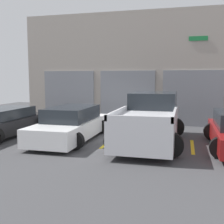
{
  "coord_description": "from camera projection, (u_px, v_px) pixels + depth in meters",
  "views": [
    {
      "loc": [
        2.79,
        -11.73,
        2.41
      ],
      "look_at": [
        0.0,
        -1.03,
        1.1
      ],
      "focal_mm": 45.0,
      "sensor_mm": 36.0,
      "label": 1
    }
  ],
  "objects": [
    {
      "name": "parking_stripe_centre",
      "position": [
        109.0,
        142.0,
        10.79
      ],
      "size": [
        0.12,
        2.2,
        0.01
      ],
      "primitive_type": "cube",
      "color": "gold",
      "rests_on": "ground"
    },
    {
      "name": "parking_stripe_left",
      "position": [
        36.0,
        138.0,
        11.56
      ],
      "size": [
        0.12,
        2.2,
        0.01
      ],
      "primitive_type": "cube",
      "color": "gold",
      "rests_on": "ground"
    },
    {
      "name": "parking_stripe_right",
      "position": [
        192.0,
        147.0,
        10.01
      ],
      "size": [
        0.12,
        2.2,
        0.01
      ],
      "primitive_type": "cube",
      "color": "gold",
      "rests_on": "ground"
    },
    {
      "name": "ground_plane",
      "position": [
        118.0,
        134.0,
        12.26
      ],
      "size": [
        28.0,
        28.0,
        0.0
      ],
      "primitive_type": "plane",
      "color": "#3D3D3F"
    },
    {
      "name": "sedan_white",
      "position": [
        71.0,
        124.0,
        11.13
      ],
      "size": [
        2.15,
        4.73,
        1.31
      ],
      "color": "white",
      "rests_on": "ground"
    },
    {
      "name": "sedan_side",
      "position": [
        3.0,
        123.0,
        11.91
      ],
      "size": [
        2.1,
        4.72,
        1.17
      ],
      "color": "black",
      "rests_on": "ground"
    },
    {
      "name": "pickup_truck",
      "position": [
        150.0,
        120.0,
        10.56
      ],
      "size": [
        2.52,
        5.23,
        1.85
      ],
      "color": "silver",
      "rests_on": "ground"
    },
    {
      "name": "shophouse_building",
      "position": [
        132.0,
        70.0,
        15.07
      ],
      "size": [
        12.15,
        0.68,
        5.93
      ],
      "color": "#9E9389",
      "rests_on": "ground"
    }
  ]
}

